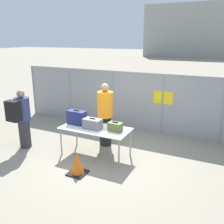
# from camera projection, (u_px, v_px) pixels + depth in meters

# --- Properties ---
(ground_plane) EXTENTS (120.00, 120.00, 0.00)m
(ground_plane) POSITION_uv_depth(u_px,v_px,m) (105.00, 156.00, 6.52)
(ground_plane) COLOR gray
(fence_section) EXTENTS (8.77, 0.07, 1.93)m
(fence_section) POSITION_uv_depth(u_px,v_px,m) (136.00, 100.00, 8.14)
(fence_section) COLOR gray
(fence_section) RESTS_ON ground_plane
(inspection_table) EXTENTS (1.78, 0.85, 0.76)m
(inspection_table) POSITION_uv_depth(u_px,v_px,m) (95.00, 130.00, 6.40)
(inspection_table) COLOR silver
(inspection_table) RESTS_ON ground_plane
(suitcase_navy) EXTENTS (0.51, 0.24, 0.40)m
(suitcase_navy) POSITION_uv_depth(u_px,v_px,m) (77.00, 118.00, 6.61)
(suitcase_navy) COLOR navy
(suitcase_navy) RESTS_ON inspection_table
(suitcase_grey) EXTENTS (0.48, 0.28, 0.28)m
(suitcase_grey) POSITION_uv_depth(u_px,v_px,m) (93.00, 124.00, 6.31)
(suitcase_grey) COLOR slate
(suitcase_grey) RESTS_ON inspection_table
(suitcase_olive) EXTENTS (0.35, 0.22, 0.24)m
(suitcase_olive) POSITION_uv_depth(u_px,v_px,m) (115.00, 127.00, 6.15)
(suitcase_olive) COLOR #566033
(suitcase_olive) RESTS_ON inspection_table
(traveler_hooded) EXTENTS (0.41, 0.63, 1.65)m
(traveler_hooded) POSITION_uv_depth(u_px,v_px,m) (21.00, 117.00, 6.79)
(traveler_hooded) COLOR #2D2D33
(traveler_hooded) RESTS_ON ground_plane
(security_worker_near) EXTENTS (0.44, 0.44, 1.79)m
(security_worker_near) POSITION_uv_depth(u_px,v_px,m) (105.00, 114.00, 6.99)
(security_worker_near) COLOR black
(security_worker_near) RESTS_ON ground_plane
(utility_trailer) EXTENTS (4.25, 2.23, 0.65)m
(utility_trailer) POSITION_uv_depth(u_px,v_px,m) (177.00, 103.00, 10.31)
(utility_trailer) COLOR #4C6B47
(utility_trailer) RESTS_ON ground_plane
(distant_hangar) EXTENTS (13.48, 12.28, 7.95)m
(distant_hangar) POSITION_uv_depth(u_px,v_px,m) (193.00, 32.00, 42.50)
(distant_hangar) COLOR #999993
(distant_hangar) RESTS_ON ground_plane
(traffic_cone) EXTENTS (0.41, 0.41, 0.51)m
(traffic_cone) POSITION_uv_depth(u_px,v_px,m) (77.00, 164.00, 5.63)
(traffic_cone) COLOR black
(traffic_cone) RESTS_ON ground_plane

